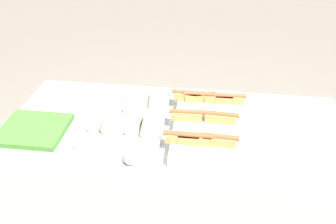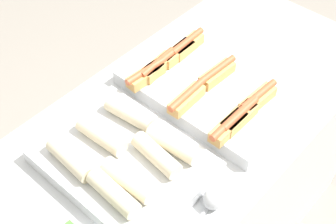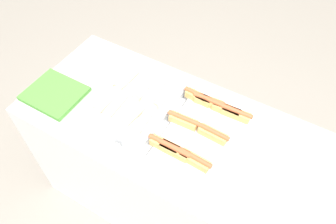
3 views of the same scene
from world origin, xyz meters
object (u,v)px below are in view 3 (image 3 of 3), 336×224
tray_side_front (56,97)px  tray_wraps (135,103)px  serving_spoon_near (114,148)px  tray_hotdogs (201,132)px

tray_side_front → tray_wraps: bearing=24.8°
tray_wraps → serving_spoon_near: (0.06, -0.26, -0.01)m
tray_hotdogs → tray_side_front: 0.75m
tray_wraps → serving_spoon_near: tray_wraps is taller
tray_hotdogs → tray_side_front: tray_hotdogs is taller
serving_spoon_near → tray_hotdogs: bearing=41.4°
tray_hotdogs → serving_spoon_near: (-0.30, -0.27, -0.01)m
tray_wraps → tray_side_front: tray_wraps is taller
tray_side_front → tray_hotdogs: bearing=13.6°
tray_wraps → tray_side_front: size_ratio=1.53×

